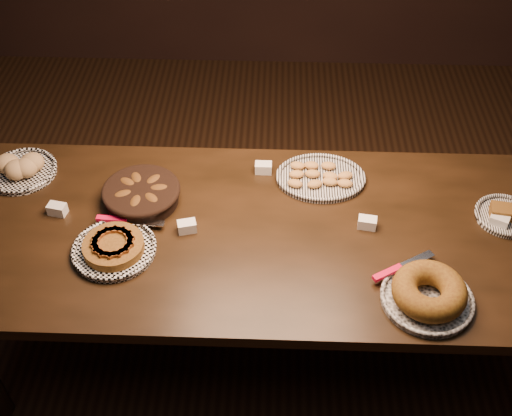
{
  "coord_description": "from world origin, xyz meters",
  "views": [
    {
      "loc": [
        0.04,
        -1.72,
        2.51
      ],
      "look_at": [
        -0.02,
        0.05,
        0.82
      ],
      "focal_mm": 45.0,
      "sensor_mm": 36.0,
      "label": 1
    }
  ],
  "objects_px": {
    "buffet_table": "(261,243)",
    "apple_tart_plate": "(114,247)",
    "madeleine_platter": "(320,177)",
    "bundt_cake_plate": "(428,293)"
  },
  "relations": [
    {
      "from": "buffet_table",
      "to": "apple_tart_plate",
      "type": "distance_m",
      "value": 0.57
    },
    {
      "from": "buffet_table",
      "to": "madeleine_platter",
      "type": "xyz_separation_m",
      "value": [
        0.23,
        0.3,
        0.09
      ]
    },
    {
      "from": "buffet_table",
      "to": "bundt_cake_plate",
      "type": "relative_size",
      "value": 6.31
    },
    {
      "from": "buffet_table",
      "to": "apple_tart_plate",
      "type": "relative_size",
      "value": 7.31
    },
    {
      "from": "madeleine_platter",
      "to": "bundt_cake_plate",
      "type": "relative_size",
      "value": 0.96
    },
    {
      "from": "buffet_table",
      "to": "bundt_cake_plate",
      "type": "xyz_separation_m",
      "value": [
        0.58,
        -0.32,
        0.12
      ]
    },
    {
      "from": "buffet_table",
      "to": "madeleine_platter",
      "type": "relative_size",
      "value": 6.55
    },
    {
      "from": "buffet_table",
      "to": "apple_tart_plate",
      "type": "bearing_deg",
      "value": -166.5
    },
    {
      "from": "madeleine_platter",
      "to": "buffet_table",
      "type": "bearing_deg",
      "value": -103.19
    },
    {
      "from": "apple_tart_plate",
      "to": "bundt_cake_plate",
      "type": "xyz_separation_m",
      "value": [
        1.12,
        -0.19,
        0.02
      ]
    }
  ]
}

